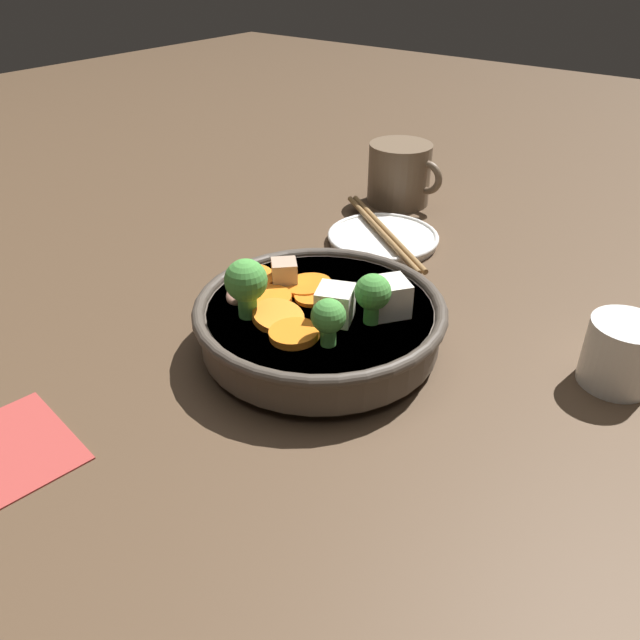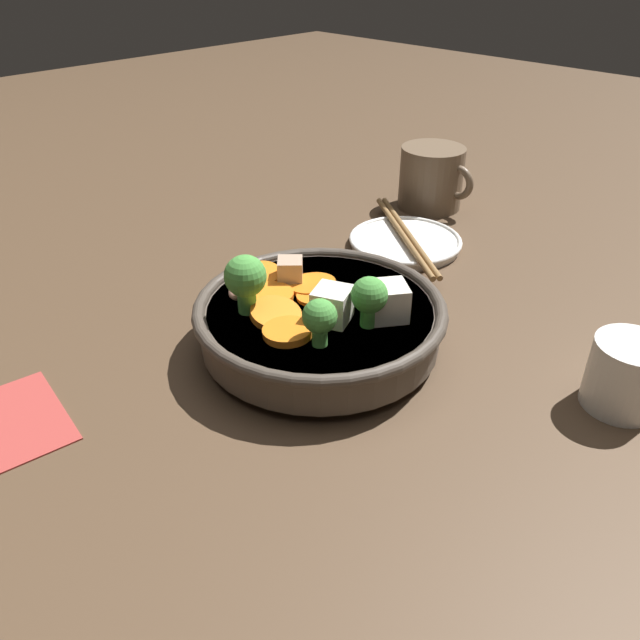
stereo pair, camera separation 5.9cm
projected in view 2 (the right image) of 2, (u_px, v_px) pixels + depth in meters
name	position (u px, v px, depth m)	size (l,w,h in m)	color
ground_plane	(320.00, 347.00, 0.60)	(3.00, 3.00, 0.00)	#4C3826
stirfry_bowl	(319.00, 317.00, 0.59)	(0.24, 0.24, 0.10)	#51473D
side_saucer	(405.00, 242.00, 0.79)	(0.14, 0.14, 0.01)	white
tea_cup	(626.00, 374.00, 0.52)	(0.06, 0.06, 0.06)	white
dark_mug	(432.00, 178.00, 0.88)	(0.11, 0.09, 0.09)	brown
napkin	(13.00, 421.00, 0.51)	(0.12, 0.09, 0.00)	#A33833
chopsticks_pair	(406.00, 235.00, 0.78)	(0.20, 0.15, 0.01)	olive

